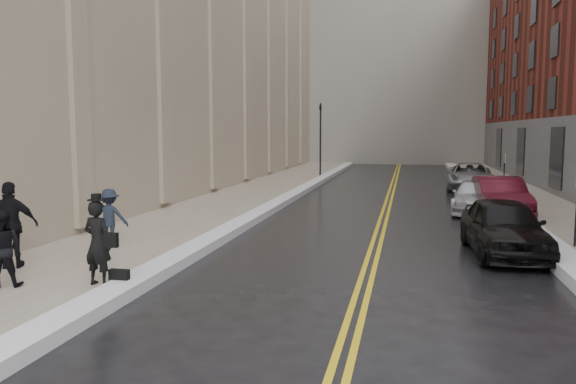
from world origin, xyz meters
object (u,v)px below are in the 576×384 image
at_px(pedestrian_b, 110,217).
at_px(pedestrian_c, 11,225).
at_px(car_silver_near, 476,197).
at_px(car_maroon, 499,197).
at_px(pedestrian_main, 98,243).
at_px(pedestrian_a, 2,248).
at_px(car_black, 504,227).
at_px(car_silver_far, 470,176).

height_order(pedestrian_b, pedestrian_c, pedestrian_c).
xyz_separation_m(car_silver_near, pedestrian_b, (-10.81, -9.66, 0.29)).
distance_m(car_maroon, pedestrian_main, 15.58).
bearing_deg(pedestrian_a, pedestrian_main, 172.91).
bearing_deg(car_maroon, pedestrian_a, -134.43).
relative_size(pedestrian_b, pedestrian_c, 0.78).
bearing_deg(pedestrian_c, pedestrian_main, 139.64).
bearing_deg(pedestrian_c, car_black, 179.51).
distance_m(car_black, car_silver_far, 17.45).
bearing_deg(car_silver_far, pedestrian_c, -115.87).
xyz_separation_m(car_black, pedestrian_a, (-10.54, -5.90, 0.17)).
bearing_deg(pedestrian_main, car_silver_far, -104.20).
bearing_deg(pedestrian_a, car_silver_far, -138.42).
height_order(car_maroon, pedestrian_a, pedestrian_a).
distance_m(car_maroon, pedestrian_b, 14.28).
distance_m(car_silver_far, pedestrian_c, 25.16).
bearing_deg(pedestrian_c, pedestrian_a, 100.30).
height_order(car_black, car_silver_far, car_black).
bearing_deg(pedestrian_main, pedestrian_a, 23.81).
distance_m(car_black, pedestrian_main, 10.24).
height_order(car_silver_far, pedestrian_main, pedestrian_main).
bearing_deg(car_silver_far, car_maroon, -86.50).
bearing_deg(pedestrian_c, pedestrian_b, -127.23).
xyz_separation_m(car_maroon, car_silver_near, (-0.72, 1.24, -0.14)).
bearing_deg(pedestrian_main, pedestrian_b, -54.73).
bearing_deg(pedestrian_main, pedestrian_c, -9.82).
bearing_deg(car_silver_near, car_silver_far, 92.69).
distance_m(pedestrian_a, pedestrian_b, 4.35).
bearing_deg(pedestrian_main, car_black, -139.54).
bearing_deg(pedestrian_a, car_black, -173.04).
xyz_separation_m(car_silver_far, pedestrian_c, (-12.34, -21.92, 0.40)).
distance_m(car_silver_far, pedestrian_main, 24.77).
bearing_deg(pedestrian_main, car_maroon, -119.43).
distance_m(car_maroon, pedestrian_a, 17.15).
distance_m(car_maroon, pedestrian_c, 16.77).
bearing_deg(pedestrian_b, pedestrian_c, 63.03).
bearing_deg(pedestrian_a, car_maroon, -154.15).
relative_size(pedestrian_main, pedestrian_a, 1.12).
relative_size(car_black, pedestrian_a, 2.86).
bearing_deg(pedestrian_b, pedestrian_main, 104.99).
distance_m(car_maroon, car_silver_near, 1.44).
height_order(pedestrian_a, pedestrian_b, pedestrian_a).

